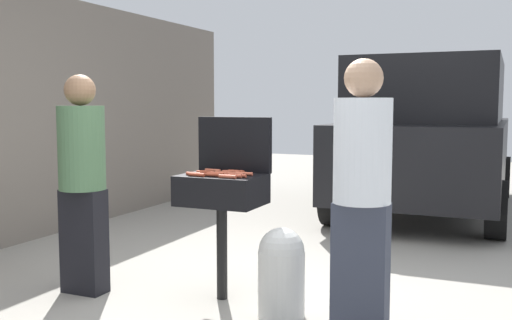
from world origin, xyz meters
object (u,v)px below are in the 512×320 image
bbq_grill (222,194)px  propane_tank (281,271)px  hot_dog_0 (233,176)px  hot_dog_3 (213,170)px  hot_dog_13 (194,174)px  parked_minivan (430,135)px  hot_dog_2 (223,173)px  hot_dog_12 (196,175)px  hot_dog_5 (236,172)px  hot_dog_9 (215,174)px  person_right (362,186)px  hot_dog_7 (227,177)px  hot_dog_10 (205,172)px  hot_dog_11 (238,176)px  person_left (82,176)px  hot_dog_4 (219,174)px  hot_dog_6 (244,174)px  hot_dog_14 (211,175)px  hot_dog_8 (235,174)px  hot_dog_1 (231,172)px

bbq_grill → propane_tank: bbq_grill is taller
hot_dog_0 → hot_dog_3: (-0.29, 0.24, 0.00)m
hot_dog_13 → parked_minivan: parked_minivan is taller
hot_dog_2 → hot_dog_12: same height
hot_dog_13 → hot_dog_2: bearing=42.1°
bbq_grill → hot_dog_5: hot_dog_5 is taller
parked_minivan → hot_dog_9: bearing=78.3°
hot_dog_9 → person_right: (1.11, -0.14, -0.01)m
hot_dog_7 → hot_dog_10: same height
hot_dog_10 → hot_dog_11: (0.31, -0.09, 0.00)m
hot_dog_12 → person_left: (-0.92, -0.13, -0.04)m
hot_dog_4 → hot_dog_6: same height
hot_dog_13 → parked_minivan: size_ratio=0.03×
hot_dog_12 → propane_tank: bearing=-1.3°
hot_dog_3 → hot_dog_6: (0.31, -0.09, 0.00)m
hot_dog_6 → person_left: 1.25m
hot_dog_6 → bbq_grill: bearing=-167.6°
hot_dog_3 → parked_minivan: (1.05, 4.27, 0.08)m
hot_dog_2 → hot_dog_9: same height
hot_dog_6 → hot_dog_2: bearing=-179.4°
hot_dog_6 → hot_dog_14: 0.25m
hot_dog_0 → hot_dog_7: size_ratio=1.00×
propane_tank → person_left: 1.69m
hot_dog_8 → hot_dog_12: (-0.24, -0.14, 0.00)m
hot_dog_3 → propane_tank: (0.68, -0.30, -0.62)m
hot_dog_2 → hot_dog_11: same height
hot_dog_7 → hot_dog_9: bearing=146.4°
hot_dog_5 → hot_dog_14: 0.27m
propane_tank → hot_dog_10: bearing=165.1°
person_right → hot_dog_0: bearing=-17.3°
hot_dog_0 → parked_minivan: parked_minivan is taller
hot_dog_3 → hot_dog_14: 0.27m
bbq_grill → hot_dog_3: hot_dog_3 is taller
hot_dog_2 → hot_dog_5: (0.06, 0.10, 0.00)m
bbq_grill → propane_tank: bearing=-18.0°
hot_dog_13 → bbq_grill: bearing=34.3°
hot_dog_8 → hot_dog_12: 0.28m
hot_dog_2 → hot_dog_13: (-0.16, -0.15, 0.00)m
bbq_grill → hot_dog_1: 0.19m
person_left → hot_dog_9: bearing=6.7°
hot_dog_14 → propane_tank: (0.57, -0.06, -0.62)m
bbq_grill → hot_dog_5: (0.05, 0.14, 0.16)m
hot_dog_10 → parked_minivan: (1.06, 4.39, 0.08)m
hot_dog_7 → hot_dog_14: same height
propane_tank → person_left: (-1.58, -0.12, 0.59)m
hot_dog_8 → bbq_grill: bearing=172.5°
hot_dog_12 → propane_tank: 0.91m
bbq_grill → parked_minivan: 4.50m
hot_dog_11 → hot_dog_9: bearing=175.6°
hot_dog_2 → hot_dog_0: bearing=-44.3°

